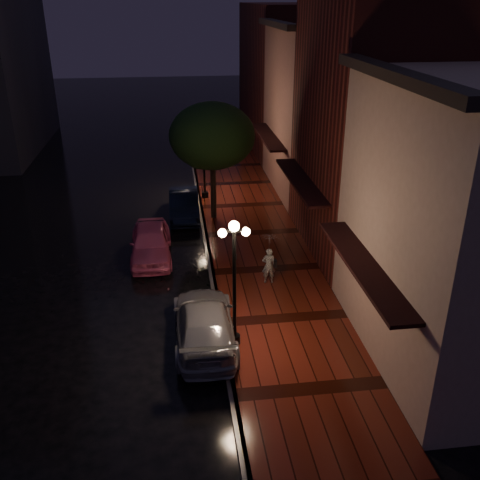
{
  "coord_description": "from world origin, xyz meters",
  "views": [
    {
      "loc": [
        -1.34,
        -19.37,
        10.48
      ],
      "look_at": [
        1.21,
        0.28,
        1.4
      ],
      "focal_mm": 40.0,
      "sensor_mm": 36.0,
      "label": 1
    }
  ],
  "objects_px": {
    "streetlamp_near": "(234,277)",
    "woman_with_umbrella": "(269,251)",
    "pink_car": "(151,243)",
    "parking_meter": "(235,266)",
    "navy_car": "(184,205)",
    "silver_car": "(204,323)",
    "street_tree": "(212,138)",
    "streetlamp_far": "(204,155)"
  },
  "relations": [
    {
      "from": "street_tree",
      "to": "woman_with_umbrella",
      "type": "height_order",
      "value": "street_tree"
    },
    {
      "from": "navy_car",
      "to": "silver_car",
      "type": "height_order",
      "value": "silver_car"
    },
    {
      "from": "navy_car",
      "to": "pink_car",
      "type": "bearing_deg",
      "value": -108.61
    },
    {
      "from": "parking_meter",
      "to": "streetlamp_near",
      "type": "bearing_deg",
      "value": -75.77
    },
    {
      "from": "silver_car",
      "to": "woman_with_umbrella",
      "type": "distance_m",
      "value": 4.48
    },
    {
      "from": "streetlamp_near",
      "to": "street_tree",
      "type": "height_order",
      "value": "street_tree"
    },
    {
      "from": "navy_car",
      "to": "woman_with_umbrella",
      "type": "distance_m",
      "value": 8.27
    },
    {
      "from": "streetlamp_near",
      "to": "streetlamp_far",
      "type": "distance_m",
      "value": 14.0
    },
    {
      "from": "woman_with_umbrella",
      "to": "navy_car",
      "type": "bearing_deg",
      "value": -64.45
    },
    {
      "from": "silver_car",
      "to": "street_tree",
      "type": "bearing_deg",
      "value": -96.18
    },
    {
      "from": "streetlamp_near",
      "to": "woman_with_umbrella",
      "type": "bearing_deg",
      "value": 65.0
    },
    {
      "from": "pink_car",
      "to": "navy_car",
      "type": "distance_m",
      "value": 4.83
    },
    {
      "from": "streetlamp_near",
      "to": "navy_car",
      "type": "height_order",
      "value": "streetlamp_near"
    },
    {
      "from": "streetlamp_near",
      "to": "navy_car",
      "type": "bearing_deg",
      "value": 96.15
    },
    {
      "from": "streetlamp_near",
      "to": "woman_with_umbrella",
      "type": "distance_m",
      "value": 4.42
    },
    {
      "from": "parking_meter",
      "to": "silver_car",
      "type": "bearing_deg",
      "value": -90.92
    },
    {
      "from": "pink_car",
      "to": "streetlamp_near",
      "type": "bearing_deg",
      "value": -68.79
    },
    {
      "from": "woman_with_umbrella",
      "to": "street_tree",
      "type": "bearing_deg",
      "value": -73.9
    },
    {
      "from": "streetlamp_far",
      "to": "street_tree",
      "type": "bearing_deg",
      "value": -85.09
    },
    {
      "from": "streetlamp_near",
      "to": "streetlamp_far",
      "type": "xyz_separation_m",
      "value": [
        0.0,
        14.0,
        0.0
      ]
    },
    {
      "from": "silver_car",
      "to": "navy_car",
      "type": "bearing_deg",
      "value": -88.14
    },
    {
      "from": "navy_car",
      "to": "parking_meter",
      "type": "bearing_deg",
      "value": -76.47
    },
    {
      "from": "streetlamp_far",
      "to": "parking_meter",
      "type": "distance_m",
      "value": 10.18
    },
    {
      "from": "streetlamp_near",
      "to": "parking_meter",
      "type": "distance_m",
      "value": 4.35
    },
    {
      "from": "woman_with_umbrella",
      "to": "parking_meter",
      "type": "bearing_deg",
      "value": -0.27
    },
    {
      "from": "navy_car",
      "to": "silver_car",
      "type": "bearing_deg",
      "value": -87.96
    },
    {
      "from": "streetlamp_near",
      "to": "navy_car",
      "type": "xyz_separation_m",
      "value": [
        -1.24,
        11.53,
        -1.9
      ]
    },
    {
      "from": "pink_car",
      "to": "woman_with_umbrella",
      "type": "bearing_deg",
      "value": -34.48
    },
    {
      "from": "streetlamp_near",
      "to": "woman_with_umbrella",
      "type": "relative_size",
      "value": 2.1
    },
    {
      "from": "pink_car",
      "to": "navy_car",
      "type": "height_order",
      "value": "pink_car"
    },
    {
      "from": "streetlamp_near",
      "to": "parking_meter",
      "type": "height_order",
      "value": "streetlamp_near"
    },
    {
      "from": "streetlamp_far",
      "to": "navy_car",
      "type": "bearing_deg",
      "value": -116.64
    },
    {
      "from": "navy_car",
      "to": "woman_with_umbrella",
      "type": "height_order",
      "value": "woman_with_umbrella"
    },
    {
      "from": "streetlamp_far",
      "to": "navy_car",
      "type": "height_order",
      "value": "streetlamp_far"
    },
    {
      "from": "streetlamp_far",
      "to": "navy_car",
      "type": "xyz_separation_m",
      "value": [
        -1.24,
        -2.47,
        -1.9
      ]
    },
    {
      "from": "woman_with_umbrella",
      "to": "streetlamp_far",
      "type": "bearing_deg",
      "value": -76.07
    },
    {
      "from": "street_tree",
      "to": "navy_car",
      "type": "relative_size",
      "value": 1.37
    },
    {
      "from": "silver_car",
      "to": "woman_with_umbrella",
      "type": "relative_size",
      "value": 2.38
    },
    {
      "from": "navy_car",
      "to": "silver_car",
      "type": "xyz_separation_m",
      "value": [
        0.29,
        -11.08,
        0.01
      ]
    },
    {
      "from": "pink_car",
      "to": "woman_with_umbrella",
      "type": "distance_m",
      "value": 5.62
    },
    {
      "from": "street_tree",
      "to": "streetlamp_far",
      "type": "bearing_deg",
      "value": 94.91
    },
    {
      "from": "streetlamp_near",
      "to": "parking_meter",
      "type": "bearing_deg",
      "value": 82.81
    }
  ]
}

